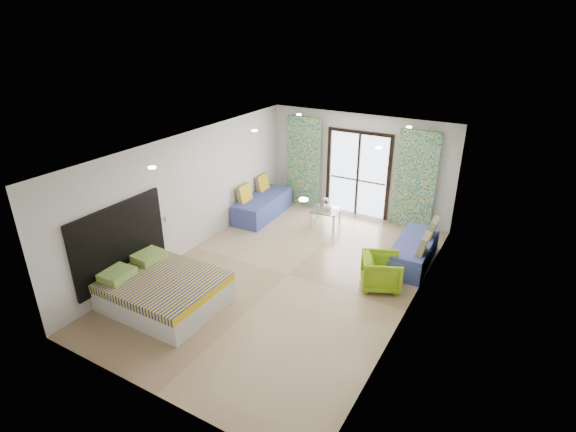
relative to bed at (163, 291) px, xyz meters
The scene contains 24 objects.
floor 2.53m from the bed, 54.05° to the left, with size 5.00×7.50×0.01m, color #937758, non-canonical shape.
ceiling 3.48m from the bed, 54.05° to the left, with size 5.00×7.50×0.01m, color silver, non-canonical shape.
wall_back 6.07m from the bed, 75.68° to the left, with size 5.00×0.01×2.70m, color silver, non-canonical shape.
wall_front 2.50m from the bed, 49.21° to the right, with size 5.00×0.01×2.70m, color silver, non-canonical shape.
wall_left 2.51m from the bed, 116.65° to the left, with size 0.01×7.50×2.70m, color silver, non-canonical shape.
wall_right 4.59m from the bed, 27.12° to the left, with size 0.01×7.50×2.70m, color silver, non-canonical shape.
balcony_door 6.02m from the bed, 75.61° to the left, with size 1.76×0.08×2.28m.
balcony_rail 5.99m from the bed, 75.63° to the left, with size 1.52×0.03×0.04m, color #595451.
curtain_left 5.69m from the bed, 90.74° to the left, with size 1.00×0.10×2.50m, color silver.
curtain_right 6.44m from the bed, 61.63° to the left, with size 1.00×0.10×2.50m, color silver.
downlight_a 2.38m from the bed, 25.65° to the left, with size 0.12×0.12×0.02m, color #FFE0B2.
downlight_b 3.73m from the bed, ahead, with size 0.12×0.12×0.02m, color #FFE0B2.
downlight_c 3.86m from the bed, 88.53° to the left, with size 0.12×0.12×0.02m, color #FFE0B2.
downlight_d 4.81m from the bed, 46.55° to the left, with size 0.12×0.12×0.02m, color #FFE0B2.
downlight_e 5.57m from the bed, 89.12° to the left, with size 0.12×0.12×0.02m, color #FFE0B2.
downlight_f 6.27m from the bed, 60.26° to the left, with size 0.12×0.12×0.02m, color #FFE0B2.
headboard 1.24m from the bed, behind, with size 0.06×2.10×1.50m, color black.
switch_plate 1.77m from the bed, 128.44° to the left, with size 0.02×0.10×0.10m, color silver.
bed is the anchor object (origin of this frame).
daybed_left 4.40m from the bed, 98.37° to the left, with size 0.88×2.03×0.98m.
daybed_right 5.27m from the bed, 47.00° to the left, with size 0.80×1.90×0.93m.
coffee_table 4.76m from the bed, 76.51° to the left, with size 0.78×0.78×0.79m.
vase 4.76m from the bed, 75.73° to the left, with size 0.20×0.21×0.20m, color white.
armchair 4.18m from the bed, 37.98° to the left, with size 0.73×0.69×0.75m, color #80AB16.
Camera 1 is at (4.01, -6.96, 4.92)m, focal length 28.00 mm.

